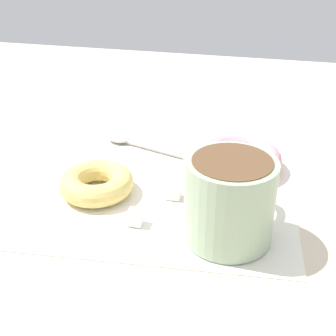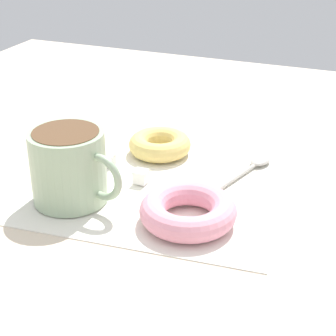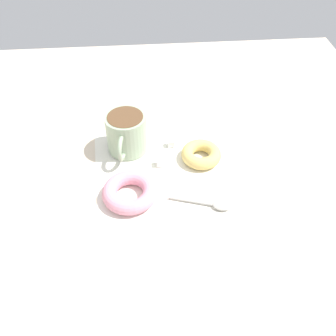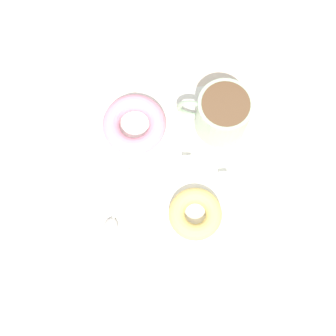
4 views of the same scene
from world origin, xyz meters
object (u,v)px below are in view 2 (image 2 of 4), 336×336
at_px(coffee_cup, 70,165).
at_px(sugar_cube, 139,178).
at_px(donut_far, 188,211).
at_px(sugar_cube_extra, 108,160).
at_px(donut_near_cup, 160,144).
at_px(spoon, 254,165).

relative_size(coffee_cup, sugar_cube, 7.27).
bearing_deg(donut_far, sugar_cube_extra, 57.40).
bearing_deg(donut_far, donut_near_cup, 32.23).
bearing_deg(sugar_cube, donut_far, -125.06).
distance_m(spoon, sugar_cube, 0.16).
height_order(donut_far, spoon, donut_far).
bearing_deg(coffee_cup, sugar_cube, -42.23).
bearing_deg(donut_near_cup, coffee_cup, 163.40).
relative_size(donut_far, sugar_cube, 6.50).
xyz_separation_m(spoon, sugar_cube_extra, (-0.07, 0.19, 0.00)).
bearing_deg(sugar_cube_extra, coffee_cup, -179.15).
height_order(coffee_cup, donut_near_cup, coffee_cup).
xyz_separation_m(coffee_cup, sugar_cube_extra, (0.10, 0.00, -0.04)).
xyz_separation_m(donut_far, sugar_cube, (0.06, 0.09, -0.01)).
height_order(spoon, sugar_cube, sugar_cube).
relative_size(coffee_cup, donut_far, 1.12).
xyz_separation_m(coffee_cup, donut_near_cup, (0.16, -0.05, -0.03)).
height_order(coffee_cup, sugar_cube, coffee_cup).
relative_size(donut_far, spoon, 0.90).
bearing_deg(coffee_cup, donut_far, -88.57).
bearing_deg(sugar_cube_extra, donut_far, -122.60).
height_order(spoon, sugar_cube_extra, sugar_cube_extra).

